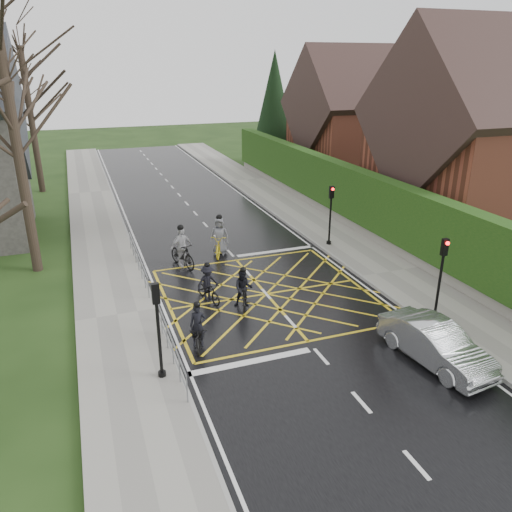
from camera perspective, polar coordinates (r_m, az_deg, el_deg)
ground at (r=20.72m, az=1.17°, el=-4.38°), size 120.00×120.00×0.00m
road at (r=20.72m, az=1.17°, el=-4.36°), size 9.00×80.00×0.01m
sidewalk_right at (r=23.35m, az=15.05°, el=-1.88°), size 3.00×80.00×0.15m
sidewalk_left at (r=19.57m, az=-15.57°, el=-6.63°), size 3.00×80.00×0.15m
stone_wall at (r=28.86m, az=11.33°, el=3.50°), size 0.50×38.00×0.70m
hedge at (r=28.39m, az=11.58°, el=6.87°), size 0.90×38.00×2.80m
house_near at (r=30.65m, az=25.47°, el=11.34°), size 11.80×9.80×11.30m
house_far at (r=41.69m, az=11.64°, el=14.56°), size 9.80×8.80×10.30m
conifer at (r=46.97m, az=2.09°, el=16.46°), size 4.60×4.60×10.00m
tree_near at (r=23.53m, az=-26.57°, el=16.60°), size 9.24×9.24×11.44m
tree_far at (r=39.52m, az=-24.75°, el=16.90°), size 8.40×8.40×10.40m
railing_south at (r=16.28m, az=-9.86°, el=-9.30°), size 0.05×5.04×1.03m
railing_north at (r=23.02m, az=-13.35°, el=-0.14°), size 0.05×6.04×1.03m
traffic_light_ne at (r=25.71m, az=8.49°, el=4.54°), size 0.24×0.31×3.21m
traffic_light_se at (r=19.21m, az=20.29°, el=-2.51°), size 0.24×0.31×3.21m
traffic_light_sw at (r=14.94m, az=-11.06°, el=-8.50°), size 0.24×0.31×3.21m
cyclist_rear at (r=17.00m, az=-6.57°, el=-8.64°), size 1.00×1.80×1.66m
cyclist_back at (r=19.45m, az=-1.40°, el=-4.13°), size 1.01×1.72×1.67m
cyclist_mid at (r=20.06m, az=-5.49°, el=-3.51°), size 1.08×1.77×1.63m
cyclist_front at (r=23.45m, az=-8.46°, el=0.54°), size 1.21×2.12×2.05m
cyclist_lead at (r=24.74m, az=-4.13°, el=1.75°), size 1.55×2.24×2.06m
car at (r=17.00m, az=19.82°, el=-9.40°), size 1.90×4.18×1.33m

